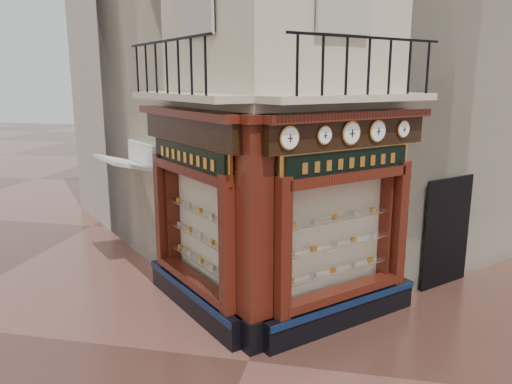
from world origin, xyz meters
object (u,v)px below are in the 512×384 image
(awning, at_px, (130,265))
(signboard_left, at_px, (188,157))
(signboard_right, at_px, (349,162))
(clock_b, at_px, (324,135))
(clock_e, at_px, (403,129))
(corner_pilaster, at_px, (254,238))
(clock_a, at_px, (289,138))
(clock_d, at_px, (377,131))
(clock_c, at_px, (351,133))

(awning, xyz_separation_m, signboard_left, (2.38, -2.12, 3.10))
(awning, xyz_separation_m, signboard_right, (5.30, -2.12, 3.10))
(clock_b, bearing_deg, clock_e, 0.00)
(corner_pilaster, bearing_deg, clock_a, -49.67)
(corner_pilaster, height_order, clock_a, corner_pilaster)
(clock_a, relative_size, clock_d, 0.97)
(clock_c, height_order, clock_d, clock_c)
(clock_d, bearing_deg, clock_a, -180.00)
(clock_b, height_order, awning, clock_b)
(awning, bearing_deg, corner_pilaster, -174.21)
(clock_b, height_order, signboard_left, clock_b)
(signboard_left, bearing_deg, clock_d, -129.85)
(clock_b, xyz_separation_m, clock_d, (0.86, 0.86, 0.00))
(clock_b, height_order, clock_c, clock_c)
(corner_pilaster, xyz_separation_m, clock_d, (1.92, 1.32, 1.67))
(corner_pilaster, bearing_deg, awning, 95.79)
(corner_pilaster, distance_m, signboard_left, 2.12)
(corner_pilaster, xyz_separation_m, clock_c, (1.48, 0.87, 1.67))
(clock_c, bearing_deg, signboard_right, 51.79)
(clock_a, height_order, clock_b, clock_a)
(clock_b, distance_m, clock_e, 1.88)
(corner_pilaster, distance_m, clock_e, 3.43)
(corner_pilaster, height_order, clock_d, corner_pilaster)
(clock_a, bearing_deg, signboard_right, 4.56)
(awning, height_order, signboard_right, signboard_right)
(clock_c, xyz_separation_m, awning, (-5.32, 2.26, -3.62))
(clock_c, bearing_deg, clock_d, 0.00)
(signboard_left, bearing_deg, signboard_right, -135.00)
(signboard_right, bearing_deg, awning, 113.20)
(clock_b, distance_m, clock_d, 1.22)
(corner_pilaster, xyz_separation_m, clock_e, (2.39, 1.79, 1.67))
(clock_a, xyz_separation_m, awning, (-4.40, 3.18, -3.62))
(clock_c, bearing_deg, awning, 111.98)
(signboard_left, height_order, signboard_right, signboard_left)
(clock_c, xyz_separation_m, clock_d, (0.44, 0.44, 0.00))
(awning, bearing_deg, signboard_left, -176.70)
(clock_b, bearing_deg, signboard_left, 122.57)
(clock_e, height_order, signboard_left, clock_e)
(clock_b, relative_size, clock_c, 0.75)
(signboard_right, bearing_deg, clock_b, -170.71)
(clock_b, xyz_separation_m, clock_e, (1.33, 1.33, 0.00))
(awning, relative_size, signboard_right, 0.76)
(clock_c, bearing_deg, clock_b, -180.00)
(clock_e, relative_size, signboard_right, 0.15)
(clock_c, relative_size, clock_e, 1.30)
(signboard_left, bearing_deg, awning, 3.30)
(clock_b, height_order, clock_d, clock_d)
(clock_c, height_order, signboard_left, clock_c)
(clock_c, distance_m, awning, 6.82)
(clock_b, bearing_deg, clock_d, 0.00)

